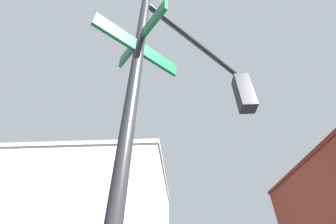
% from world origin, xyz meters
% --- Properties ---
extents(traffic_signal_near, '(2.32, 2.12, 5.29)m').
position_xyz_m(traffic_signal_near, '(-5.79, -5.87, 3.72)').
color(traffic_signal_near, black).
rests_on(traffic_signal_near, ground_plane).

